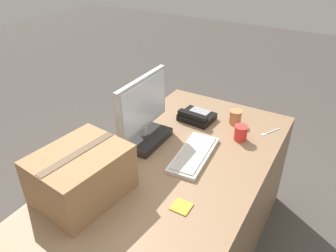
% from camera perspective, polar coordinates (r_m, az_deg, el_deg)
% --- Properties ---
extents(office_desk, '(1.80, 0.90, 0.72)m').
position_cam_1_polar(office_desk, '(1.97, 0.16, -15.92)').
color(office_desk, '#8C6B4C').
rests_on(office_desk, ground_plane).
extents(monitor, '(0.45, 0.22, 0.40)m').
position_cam_1_polar(monitor, '(1.87, -4.35, 1.40)').
color(monitor, black).
rests_on(monitor, office_desk).
extents(keyboard, '(0.42, 0.20, 0.03)m').
position_cam_1_polar(keyboard, '(1.82, 4.52, -4.94)').
color(keyboard, beige).
rests_on(keyboard, office_desk).
extents(desk_phone, '(0.19, 0.22, 0.07)m').
position_cam_1_polar(desk_phone, '(2.15, 4.97, 1.67)').
color(desk_phone, black).
rests_on(desk_phone, office_desk).
extents(paper_cup_left, '(0.08, 0.08, 0.09)m').
position_cam_1_polar(paper_cup_left, '(1.98, 12.55, -1.16)').
color(paper_cup_left, red).
rests_on(paper_cup_left, office_desk).
extents(paper_cup_right, '(0.08, 0.08, 0.09)m').
position_cam_1_polar(paper_cup_right, '(2.14, 11.65, 1.55)').
color(paper_cup_right, '#BC7547').
rests_on(paper_cup_right, office_desk).
extents(spoon, '(0.14, 0.09, 0.00)m').
position_cam_1_polar(spoon, '(2.11, 16.97, -1.17)').
color(spoon, silver).
rests_on(spoon, office_desk).
extents(cardboard_box, '(0.44, 0.37, 0.24)m').
position_cam_1_polar(cardboard_box, '(1.56, -14.86, -8.18)').
color(cardboard_box, '#9E754C').
rests_on(cardboard_box, office_desk).
extents(sticky_note_pad, '(0.08, 0.08, 0.01)m').
position_cam_1_polar(sticky_note_pad, '(1.53, 2.37, -13.85)').
color(sticky_note_pad, gold).
rests_on(sticky_note_pad, office_desk).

